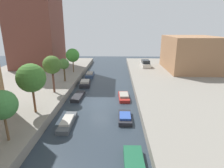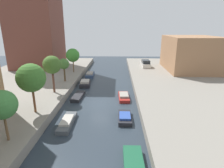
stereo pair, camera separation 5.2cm
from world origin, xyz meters
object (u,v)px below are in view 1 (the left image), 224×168
street_tree_1 (2,105)px  street_tree_3 (52,65)px  street_tree_4 (64,64)px  moored_boat_left_2 (67,122)px  low_block_right (190,53)px  moored_boat_left_3 (78,96)px  street_tree_5 (73,55)px  moored_boat_left_5 (90,75)px  parked_car (145,64)px  moored_boat_right_2 (125,117)px  moored_boat_right_3 (124,97)px  moored_boat_left_4 (85,83)px  street_tree_2 (31,78)px  apartment_tower_far (35,22)px  moored_boat_right_1 (134,161)px

street_tree_1 → street_tree_3: (0.00, 11.94, 0.81)m
street_tree_4 → moored_boat_left_2: (3.76, -13.15, -3.71)m
low_block_right → moored_boat_left_3: (-21.46, -15.18, -4.33)m
low_block_right → street_tree_4: low_block_right is taller
street_tree_5 → moored_boat_left_5: size_ratio=1.15×
parked_car → moored_boat_right_2: (-5.65, -24.47, -1.38)m
parked_car → moored_boat_right_3: size_ratio=1.13×
street_tree_5 → moored_boat_left_4: bearing=-59.8°
moored_boat_left_2 → moored_boat_left_5: moored_boat_left_5 is taller
street_tree_1 → moored_boat_right_2: bearing=29.8°
street_tree_3 → moored_boat_right_3: bearing=1.9°
street_tree_2 → moored_boat_right_3: bearing=34.2°
apartment_tower_far → moored_boat_left_4: apartment_tower_far is taller
street_tree_3 → street_tree_4: (-0.00, 5.71, -1.01)m
street_tree_5 → moored_boat_left_2: (3.76, -19.78, -4.23)m
street_tree_2 → street_tree_4: 12.28m
street_tree_3 → moored_boat_left_4: 8.71m
moored_boat_left_4 → moored_boat_left_5: 6.27m
low_block_right → street_tree_4: size_ratio=3.19×
street_tree_3 → moored_boat_left_2: (3.76, -7.44, -4.72)m
street_tree_2 → moored_boat_left_2: (3.76, -0.91, -4.65)m
street_tree_4 → parked_car: street_tree_4 is taller
apartment_tower_far → street_tree_5: apartment_tower_far is taller
street_tree_4 → moored_boat_left_2: bearing=-74.1°
moored_boat_right_2 → moored_boat_right_3: moored_boat_right_3 is taller
street_tree_4 → moored_boat_left_4: (3.34, 0.88, -3.61)m
street_tree_1 → moored_boat_left_3: 13.35m
moored_boat_left_5 → moored_boat_right_2: (6.71, -19.08, -0.07)m
moored_boat_right_3 → apartment_tower_far: bearing=137.9°
moored_boat_left_4 → moored_boat_left_3: bearing=-90.1°
moored_boat_right_3 → moored_boat_right_1: bearing=-88.6°
street_tree_3 → moored_boat_right_3: (10.10, 0.33, -4.70)m
street_tree_5 → parked_car: street_tree_5 is taller
street_tree_1 → parked_car: bearing=62.6°
street_tree_4 → moored_boat_right_2: size_ratio=1.18×
moored_boat_left_2 → moored_boat_left_3: bearing=93.1°
moored_boat_right_1 → street_tree_3: bearing=128.0°
moored_boat_left_3 → moored_boat_right_1: moored_boat_right_1 is taller
moored_boat_left_4 → moored_boat_right_3: 9.22m
street_tree_4 → moored_boat_right_3: size_ratio=1.01×
moored_boat_left_4 → moored_boat_left_5: moored_boat_left_4 is taller
moored_boat_right_1 → moored_boat_right_2: (-0.41, 7.14, 0.01)m
apartment_tower_far → moored_boat_right_2: 32.55m
street_tree_4 → moored_boat_right_2: street_tree_4 is taller
low_block_right → moored_boat_right_3: bearing=-134.0°
low_block_right → street_tree_5: bearing=-172.6°
low_block_right → street_tree_4: (-24.79, -9.84, -0.57)m
street_tree_4 → street_tree_1: bearing=-90.0°
low_block_right → street_tree_1: size_ratio=2.88×
street_tree_2 → moored_boat_left_5: bearing=80.3°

